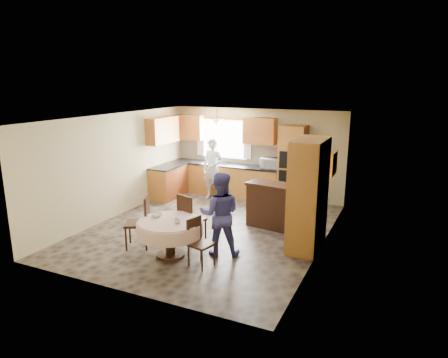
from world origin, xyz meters
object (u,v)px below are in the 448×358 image
chair_back (189,216)px  oven_tower (293,165)px  sideboard (276,207)px  chair_right (198,239)px  chair_left (141,219)px  person_sink (213,169)px  person_dining (220,214)px  cupboard (308,195)px  dining_table (170,228)px

chair_back → oven_tower: bearing=-90.8°
sideboard → chair_right: size_ratio=1.52×
sideboard → chair_left: 3.02m
person_sink → person_dining: size_ratio=1.06×
cupboard → chair_back: size_ratio=2.12×
sideboard → person_sink: person_sink is taller
cupboard → chair_right: size_ratio=2.48×
chair_back → person_dining: 0.88m
chair_right → person_dining: (0.16, 0.56, 0.32)m
chair_left → chair_back: (0.76, 0.58, -0.01)m
chair_right → person_sink: size_ratio=0.51×
cupboard → chair_right: bearing=-134.9°
cupboard → person_sink: cupboard is taller
oven_tower → dining_table: (-1.17, -4.24, -0.51)m
cupboard → person_dining: (-1.42, -1.02, -0.28)m
cupboard → chair_left: 3.32m
oven_tower → dining_table: bearing=-105.5°
chair_left → chair_back: bearing=100.2°
oven_tower → dining_table: 4.43m
sideboard → chair_back: bearing=-122.1°
cupboard → chair_left: bearing=-155.7°
sideboard → cupboard: bearing=-33.7°
sideboard → person_sink: size_ratio=0.78×
chair_left → person_dining: (1.57, 0.33, 0.23)m
chair_left → chair_back: chair_left is taller
person_dining → chair_right: bearing=52.2°
oven_tower → chair_right: 4.41m
dining_table → person_dining: 0.98m
chair_back → person_sink: (-0.97, 3.04, 0.29)m
oven_tower → cupboard: bearing=-68.8°
chair_left → chair_right: bearing=53.4°
oven_tower → sideboard: bearing=-84.4°
dining_table → chair_right: (0.66, -0.11, -0.06)m
cupboard → person_sink: bearing=144.7°
person_sink → oven_tower: bearing=16.1°
dining_table → person_dining: (0.82, 0.46, 0.26)m
oven_tower → person_dining: size_ratio=1.31×
oven_tower → person_sink: (-2.14, -0.48, -0.20)m
oven_tower → chair_right: oven_tower is taller
oven_tower → person_dining: 3.80m
cupboard → person_sink: (-3.21, 2.27, -0.23)m
cupboard → chair_back: bearing=-161.0°
oven_tower → sideboard: 2.05m
sideboard → chair_back: chair_back is taller
chair_right → cupboard: bearing=-30.7°
chair_right → chair_back: bearing=52.9°
cupboard → oven_tower: bearing=111.2°
oven_tower → dining_table: size_ratio=1.71×
oven_tower → chair_left: (-1.92, -4.11, -0.48)m
chair_left → person_dining: size_ratio=0.65×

